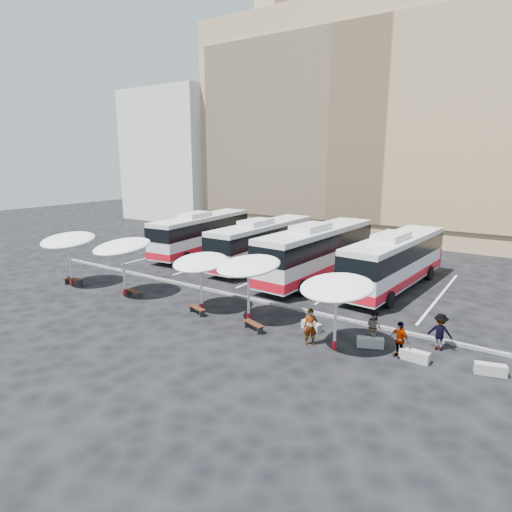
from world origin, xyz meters
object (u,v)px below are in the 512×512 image
Objects in this scene: sunshade_3 at (248,266)px; passenger_2 at (399,339)px; wood_bench_3 at (254,325)px; conc_bench_0 at (311,326)px; bus_2 at (318,250)px; sunshade_0 at (68,240)px; wood_bench_2 at (197,309)px; sunshade_4 at (337,288)px; passenger_3 at (440,332)px; sunshade_1 at (122,247)px; conc_bench_1 at (370,342)px; passenger_1 at (374,327)px; conc_bench_2 at (415,356)px; bus_0 at (202,232)px; wood_bench_1 at (134,292)px; conc_bench_3 at (490,369)px; sunshade_2 at (201,262)px; wood_bench_0 at (74,280)px; bus_3 at (395,259)px; passenger_0 at (311,327)px; bus_1 at (263,241)px.

sunshade_3 is 2.66× the size of passenger_2.
conc_bench_0 is (2.43, 1.76, -0.11)m from wood_bench_3.
sunshade_0 is at bearing -137.09° from bus_2.
sunshade_4 is at bearing 1.19° from wood_bench_2.
wood_bench_3 is 0.81× the size of passenger_3.
sunshade_1 is 3.25× the size of wood_bench_2.
sunshade_1 is 16.27m from conc_bench_1.
passenger_1 reaches higher than wood_bench_2.
conc_bench_1 reaches higher than wood_bench_2.
conc_bench_2 is (5.33, -0.59, 0.02)m from conc_bench_0.
conc_bench_0 is (3.51, 0.67, -2.86)m from sunshade_3.
bus_0 reaches higher than conc_bench_0.
wood_bench_1 is 1.18× the size of conc_bench_3.
bus_0 reaches higher than sunshade_2.
wood_bench_0 is at bearing 5.61° from passenger_3.
bus_3 is at bearing 9.58° from bus_2.
sunshade_1 is 1.09× the size of sunshade_4.
bus_0 is at bearing -25.46° from passenger_3.
sunshade_3 is 8.85m from wood_bench_1.
conc_bench_3 is (10.67, 1.67, -0.10)m from wood_bench_3.
bus_3 is (18.18, -1.09, 0.01)m from bus_0.
sunshade_3 reaches higher than conc_bench_1.
passenger_0 is (18.43, 0.44, -2.28)m from sunshade_0.
passenger_3 is at bearing 78.77° from passenger_2.
bus_2 reaches higher than bus_0.
bus_1 is at bearing 133.32° from conc_bench_0.
passenger_3 is at bearing 11.56° from conc_bench_0.
sunshade_4 is 2.95m from passenger_1.
wood_bench_3 is at bearing -165.62° from conc_bench_1.
bus_1 is 8.62× the size of wood_bench_1.
bus_1 is 2.78× the size of sunshade_3.
bus_3 is 10.05× the size of conc_bench_2.
bus_0 is 25.05m from conc_bench_2.
wood_bench_2 is (6.25, -0.03, -2.90)m from sunshade_1.
conc_bench_0 is at bearing -62.50° from bus_2.
passenger_1 is at bearing 6.15° from wood_bench_0.
bus_3 reaches higher than wood_bench_3.
wood_bench_1 is at bearing -176.91° from conc_bench_2.
bus_3 is 2.84× the size of sunshade_1.
sunshade_4 reaches higher than wood_bench_1.
sunshade_4 reaches higher than conc_bench_0.
sunshade_4 is at bearing -45.15° from bus_1.
conc_bench_1 is (12.95, -10.60, -1.77)m from bus_1.
bus_2 is at bearing 134.29° from conc_bench_2.
sunshade_4 reaches higher than conc_bench_2.
bus_0 reaches higher than wood_bench_0.
passenger_3 is (4.07, 2.63, -2.11)m from sunshade_4.
sunshade_4 is at bearing -82.65° from bus_3.
sunshade_1 is 3.68× the size of conc_bench_3.
wood_bench_3 is at bearing 1.28° from sunshade_0.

